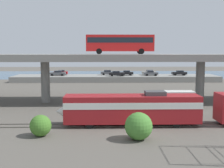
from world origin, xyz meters
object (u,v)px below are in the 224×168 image
parked_car_0 (117,73)px  parked_car_1 (126,73)px  parked_car_5 (61,72)px  parked_car_3 (151,73)px  parked_car_7 (149,72)px  train_locomotive (125,108)px  service_truck_west (172,100)px  transit_bus_on_overpass (120,43)px  parked_car_6 (179,73)px  parked_car_2 (58,73)px  parked_car_4 (108,72)px

parked_car_0 → parked_car_1: (2.90, 2.42, -0.00)m
parked_car_5 → parked_car_3: bearing=172.5°
parked_car_7 → train_locomotive: bearing=78.3°
parked_car_1 → parked_car_5: (-19.75, 2.27, -0.00)m
service_truck_west → parked_car_7: (3.56, 45.35, 0.78)m
transit_bus_on_overpass → service_truck_west: size_ratio=1.76×
train_locomotive → parked_car_6: size_ratio=3.98×
train_locomotive → parked_car_7: bearing=-101.7°
service_truck_west → parked_car_6: bearing=-106.0°
parked_car_5 → parked_car_6: (35.72, -2.72, 0.00)m
transit_bus_on_overpass → parked_car_1: transit_bus_on_overpass is taller
parked_car_1 → parked_car_0: bearing=39.8°
train_locomotive → parked_car_0: 48.62m
parked_car_7 → service_truck_west: bearing=85.5°
parked_car_7 → parked_car_5: bearing=-0.2°
transit_bus_on_overpass → parked_car_2: 37.53m
parked_car_3 → service_truck_west: bearing=-94.8°
parked_car_1 → parked_car_7: size_ratio=1.02×
service_truck_west → parked_car_6: size_ratio=1.57×
parked_car_0 → parked_car_2: (-17.40, 1.80, 0.00)m
transit_bus_on_overpass → parked_car_1: 34.38m
parked_car_7 → transit_bus_on_overpass: bearing=73.0°
train_locomotive → service_truck_west: bearing=-133.6°
parked_car_2 → parked_car_3: same height
transit_bus_on_overpass → parked_car_3: bearing=-108.7°
service_truck_west → parked_car_1: bearing=-85.1°
parked_car_0 → parked_car_3: same height
train_locomotive → transit_bus_on_overpass: 19.60m
parked_car_0 → parked_car_1: same height
train_locomotive → parked_car_1: bearing=-94.2°
transit_bus_on_overpass → parked_car_7: 37.90m
parked_car_0 → parked_car_7: same height
parked_car_1 → parked_car_2: bearing=1.8°
train_locomotive → parked_car_4: bearing=-88.3°
parked_car_6 → parked_car_7: 9.10m
service_truck_west → parked_car_2: parked_car_2 is taller
parked_car_2 → parked_car_7: same height
parked_car_2 → parked_car_5: bearing=-100.9°
service_truck_west → parked_car_1: 43.34m
service_truck_west → parked_car_2: size_ratio=1.45×
parked_car_3 → parked_car_5: (-26.99, 3.58, -0.00)m
parked_car_3 → parked_car_0: bearing=-173.8°
parked_car_1 → parked_car_7: 7.58m
service_truck_west → parked_car_6: (12.27, 42.72, 0.78)m
parked_car_2 → parked_car_7: (27.56, 2.80, -0.00)m
parked_car_1 → parked_car_2: 20.31m
parked_car_1 → parked_car_7: same height
parked_car_3 → parked_car_5: bearing=172.5°
parked_car_4 → parked_car_5: size_ratio=1.11×
parked_car_3 → parked_car_4: 12.94m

